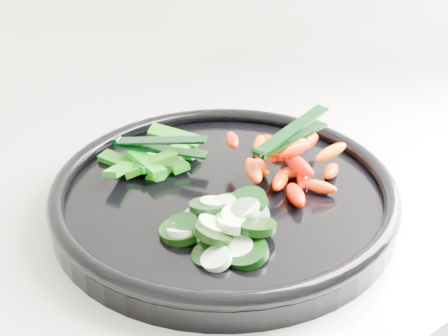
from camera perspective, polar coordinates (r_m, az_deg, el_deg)
veggie_tray at (r=0.68m, az=0.00°, el=-2.53°), size 0.45×0.45×0.04m
cucumber_pile at (r=0.61m, az=-0.59°, el=-5.15°), size 0.13×0.13×0.04m
carrot_pile at (r=0.70m, az=5.64°, el=0.72°), size 0.14×0.15×0.05m
pepper_pile at (r=0.72m, az=-6.42°, el=0.77°), size 0.14×0.10×0.04m
tong_carrot at (r=0.69m, az=6.04°, el=2.99°), size 0.11×0.03×0.02m
tong_pepper at (r=0.72m, az=-6.08°, el=2.14°), size 0.08×0.10×0.02m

